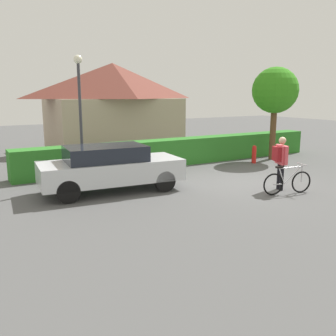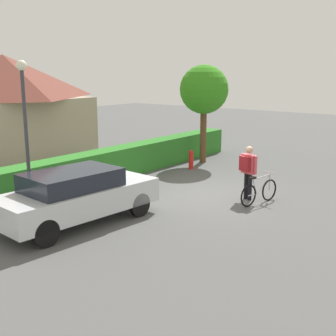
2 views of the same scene
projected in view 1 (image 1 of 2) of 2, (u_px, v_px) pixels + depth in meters
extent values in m
plane|color=#525252|center=(251.00, 184.00, 12.83)|extent=(60.00, 60.00, 0.00)
cube|color=#2D7726|center=(182.00, 151.00, 16.51)|extent=(14.38, 0.90, 1.14)
cube|color=tan|center=(114.00, 124.00, 20.88)|extent=(6.86, 4.29, 2.82)
pyramid|color=brown|center=(113.00, 81.00, 20.41)|extent=(7.20, 4.51, 1.91)
cube|color=silver|center=(112.00, 171.00, 11.81)|extent=(4.61, 2.15, 0.67)
cube|color=#1E232D|center=(105.00, 153.00, 11.62)|extent=(2.58, 1.75, 0.48)
cylinder|color=black|center=(147.00, 172.00, 13.20)|extent=(0.69, 0.24, 0.68)
cylinder|color=black|center=(165.00, 181.00, 11.81)|extent=(0.69, 0.24, 0.68)
cylinder|color=black|center=(59.00, 180.00, 11.94)|extent=(0.69, 0.24, 0.68)
cylinder|color=black|center=(68.00, 192.00, 10.55)|extent=(0.69, 0.24, 0.68)
torus|color=black|center=(301.00, 182.00, 11.69)|extent=(0.69, 0.20, 0.70)
torus|color=black|center=(273.00, 184.00, 11.39)|extent=(0.69, 0.20, 0.70)
cylinder|color=silver|center=(293.00, 175.00, 11.54)|extent=(0.64, 0.18, 0.59)
cylinder|color=silver|center=(282.00, 176.00, 11.43)|extent=(0.24, 0.09, 0.53)
cylinder|color=silver|center=(290.00, 168.00, 11.46)|extent=(0.77, 0.21, 0.06)
cylinder|color=silver|center=(279.00, 184.00, 11.45)|extent=(0.39, 0.12, 0.05)
cylinder|color=silver|center=(302.00, 174.00, 11.64)|extent=(0.04, 0.04, 0.54)
cube|color=black|center=(279.00, 167.00, 11.34)|extent=(0.24, 0.15, 0.06)
cylinder|color=silver|center=(302.00, 164.00, 11.58)|extent=(0.14, 0.49, 0.03)
cylinder|color=black|center=(279.00, 176.00, 12.13)|extent=(0.13, 0.13, 0.86)
cylinder|color=black|center=(282.00, 177.00, 11.96)|extent=(0.13, 0.13, 0.86)
cube|color=#DB4C56|center=(282.00, 155.00, 11.90)|extent=(0.36, 0.54, 0.61)
sphere|color=tan|center=(282.00, 141.00, 11.81)|extent=(0.23, 0.23, 0.23)
cylinder|color=#DB4C56|center=(277.00, 153.00, 12.18)|extent=(0.09, 0.09, 0.58)
cylinder|color=#DB4C56|center=(286.00, 156.00, 11.60)|extent=(0.09, 0.09, 0.58)
cube|color=maroon|center=(277.00, 154.00, 11.86)|extent=(0.28, 0.43, 0.46)
cylinder|color=#38383D|center=(81.00, 125.00, 12.52)|extent=(0.10, 0.10, 4.07)
sphere|color=#F2EDCC|center=(78.00, 59.00, 12.09)|extent=(0.28, 0.28, 0.28)
cylinder|color=brown|center=(273.00, 132.00, 17.57)|extent=(0.28, 0.28, 2.61)
sphere|color=#35891C|center=(275.00, 90.00, 17.19)|extent=(2.13, 2.13, 2.13)
cylinder|color=red|center=(254.00, 155.00, 16.71)|extent=(0.20, 0.20, 0.70)
sphere|color=red|center=(254.00, 147.00, 16.63)|extent=(0.18, 0.18, 0.18)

